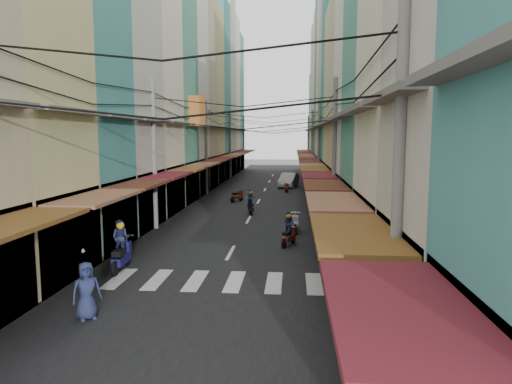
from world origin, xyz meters
The scene contains 15 objects.
ground centered at (0.00, 0.00, 0.00)m, with size 160.00×160.00×0.00m, color slate.
road centered at (0.00, 20.00, 0.01)m, with size 10.00×80.00×0.02m, color black.
sidewalk_left centered at (-6.50, 20.00, 0.03)m, with size 3.00×80.00×0.06m, color gray.
sidewalk_right centered at (6.50, 20.00, 0.03)m, with size 3.00×80.00×0.06m, color gray.
crosswalk centered at (0.00, -6.00, 0.03)m, with size 7.55×2.40×0.01m.
building_row_left centered at (-7.92, 16.56, 9.78)m, with size 7.80×67.67×23.70m.
building_row_right centered at (7.92, 16.45, 9.41)m, with size 7.80×68.98×22.59m.
utility_poles centered at (0.00, 15.01, 6.59)m, with size 10.20×66.13×8.20m.
white_car centered at (2.24, 24.52, 0.00)m, with size 5.01×1.96×1.77m, color silver.
bicycle centered at (5.50, -1.74, 0.00)m, with size 0.67×1.78×1.22m, color black.
moving_scooters centered at (-0.35, 3.57, 0.52)m, with size 7.08×27.16×1.97m.
parked_scooters centered at (4.26, -4.01, 0.46)m, with size 13.03×12.69×1.00m.
pedestrians centered at (-4.44, 1.07, 1.05)m, with size 12.50×24.04×2.25m.
market_umbrella centered at (7.20, -5.82, 2.27)m, with size 2.44×2.44×2.57m.
traffic_sign centered at (4.78, -3.71, 2.15)m, with size 0.10×0.65×2.95m.
Camera 1 is at (2.75, -21.53, 5.14)m, focal length 32.00 mm.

